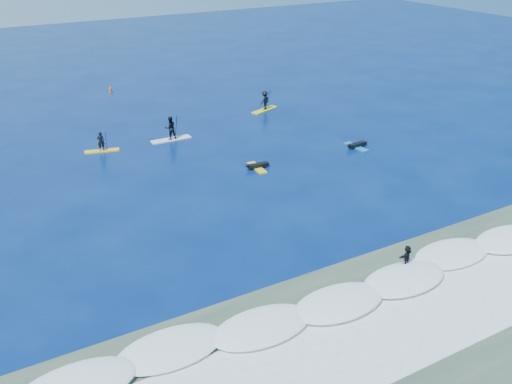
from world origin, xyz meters
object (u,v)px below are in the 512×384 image
sup_paddler_left (101,145)px  prone_paddler_near (257,166)px  marker_buoy (110,90)px  wave_surfer (407,257)px  prone_paddler_far (356,146)px  sup_paddler_center (170,130)px  sup_paddler_right (265,102)px

sup_paddler_left → prone_paddler_near: bearing=-31.0°
sup_paddler_left → marker_buoy: (5.63, 16.33, -0.26)m
sup_paddler_left → wave_surfer: 25.94m
prone_paddler_far → marker_buoy: bearing=23.3°
wave_surfer → marker_buoy: (-3.24, 40.70, -0.40)m
sup_paddler_center → sup_paddler_right: (10.87, 3.20, -0.03)m
prone_paddler_near → prone_paddler_far: prone_paddler_far is taller
sup_paddler_center → prone_paddler_near: 9.29m
prone_paddler_far → wave_surfer: wave_surfer is taller
sup_paddler_right → prone_paddler_far: sup_paddler_right is taller
sup_paddler_center → sup_paddler_right: size_ratio=1.05×
sup_paddler_center → wave_surfer: size_ratio=1.88×
sup_paddler_left → prone_paddler_far: 20.11m
wave_surfer → marker_buoy: wave_surfer is taller
sup_paddler_left → sup_paddler_right: 16.81m
prone_paddler_far → marker_buoy: size_ratio=3.19×
sup_paddler_center → wave_surfer: sup_paddler_center is taller
sup_paddler_right → wave_surfer: 28.37m
prone_paddler_near → prone_paddler_far: size_ratio=0.97×
sup_paddler_left → marker_buoy: size_ratio=3.66×
sup_paddler_left → prone_paddler_far: size_ratio=1.15×
sup_paddler_left → prone_paddler_far: bearing=-13.1°
sup_paddler_right → marker_buoy: bearing=108.5°
sup_paddler_right → wave_surfer: (-7.68, -27.31, -0.12)m
sup_paddler_center → wave_surfer: bearing=-81.8°
wave_surfer → marker_buoy: size_ratio=2.37×
sup_paddler_left → sup_paddler_center: size_ratio=0.82×
sup_paddler_right → prone_paddler_near: sup_paddler_right is taller
sup_paddler_right → prone_paddler_near: size_ratio=1.37×
wave_surfer → sup_paddler_center: bearing=81.8°
sup_paddler_center → sup_paddler_right: 11.33m
wave_surfer → marker_buoy: bearing=78.8°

